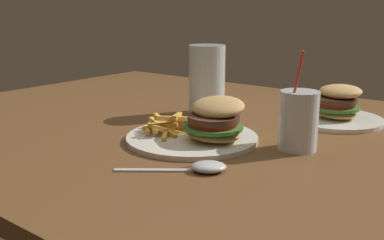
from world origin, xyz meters
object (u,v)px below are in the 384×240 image
at_px(beer_glass, 207,81).
at_px(juice_glass, 298,122).
at_px(meal_plate_far, 336,109).
at_px(meal_plate_near, 202,128).
at_px(spoon, 204,167).

bearing_deg(beer_glass, juice_glass, -22.98).
xyz_separation_m(beer_glass, meal_plate_far, (0.29, 0.12, -0.05)).
xyz_separation_m(meal_plate_near, beer_glass, (-0.13, 0.20, 0.05)).
height_order(meal_plate_near, meal_plate_far, meal_plate_near).
bearing_deg(meal_plate_far, spoon, -95.99).
relative_size(meal_plate_near, spoon, 1.62).
relative_size(beer_glass, meal_plate_far, 0.77).
relative_size(meal_plate_near, meal_plate_far, 1.19).
xyz_separation_m(juice_glass, meal_plate_far, (-0.02, 0.25, -0.02)).
xyz_separation_m(juice_glass, spoon, (-0.07, -0.20, -0.05)).
bearing_deg(meal_plate_near, spoon, -52.06).
xyz_separation_m(meal_plate_near, spoon, (0.10, -0.13, -0.02)).
relative_size(juice_glass, meal_plate_far, 0.84).
xyz_separation_m(meal_plate_near, juice_glass, (0.17, 0.07, 0.03)).
bearing_deg(juice_glass, spoon, -108.90).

